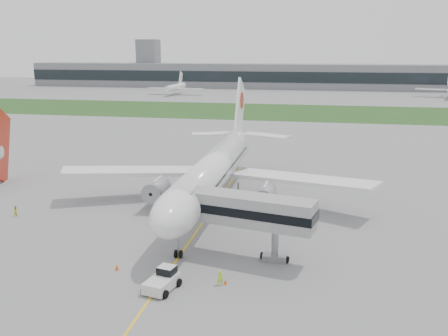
% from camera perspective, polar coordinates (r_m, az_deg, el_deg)
% --- Properties ---
extents(ground, '(600.00, 600.00, 0.00)m').
position_cam_1_polar(ground, '(71.33, -1.87, -5.41)').
color(ground, gray).
rests_on(ground, ground).
extents(apron_markings, '(70.00, 70.00, 0.04)m').
position_cam_1_polar(apron_markings, '(66.76, -2.83, -6.78)').
color(apron_markings, yellow).
rests_on(apron_markings, ground).
extents(grass_strip, '(600.00, 50.00, 0.02)m').
position_cam_1_polar(grass_strip, '(187.77, 6.36, 6.42)').
color(grass_strip, '#24461A').
rests_on(grass_strip, ground).
extents(terminal_building, '(320.00, 22.30, 14.00)m').
position_cam_1_polar(terminal_building, '(296.42, 8.23, 10.34)').
color(terminal_building, gray).
rests_on(terminal_building, ground).
extents(control_tower, '(12.00, 12.00, 56.00)m').
position_cam_1_polar(control_tower, '(316.60, -8.50, 9.26)').
color(control_tower, gray).
rests_on(control_tower, ground).
extents(airliner, '(48.13, 53.95, 17.88)m').
position_cam_1_polar(airliner, '(74.31, -1.06, -0.08)').
color(airliner, white).
rests_on(airliner, ground).
extents(pushback_tug, '(3.41, 4.39, 2.04)m').
position_cam_1_polar(pushback_tug, '(50.77, -6.98, -12.56)').
color(pushback_tug, silver).
rests_on(pushback_tug, ground).
extents(jet_bridge, '(16.80, 6.77, 7.66)m').
position_cam_1_polar(jet_bridge, '(55.74, 1.44, -4.77)').
color(jet_bridge, '#979799').
rests_on(jet_bridge, ground).
extents(safety_cone_left, '(0.43, 0.43, 0.59)m').
position_cam_1_polar(safety_cone_left, '(55.76, -12.16, -11.02)').
color(safety_cone_left, '#E54B0C').
rests_on(safety_cone_left, ground).
extents(safety_cone_right, '(0.39, 0.39, 0.54)m').
position_cam_1_polar(safety_cone_right, '(51.52, 0.16, -12.88)').
color(safety_cone_right, '#E54B0C').
rests_on(safety_cone_right, ground).
extents(ground_crew_near, '(0.67, 0.53, 1.63)m').
position_cam_1_polar(ground_crew_near, '(51.10, -0.45, -12.43)').
color(ground_crew_near, '#B4E926').
rests_on(ground_crew_near, ground).
extents(ground_crew_far, '(0.87, 0.96, 1.60)m').
position_cam_1_polar(ground_crew_far, '(76.43, -22.66, -4.56)').
color(ground_crew_far, yellow).
rests_on(ground_crew_far, ground).
extents(distant_aircraft_left, '(29.54, 26.31, 10.92)m').
position_cam_1_polar(distant_aircraft_left, '(255.50, -5.56, 8.33)').
color(distant_aircraft_left, white).
rests_on(distant_aircraft_left, ground).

